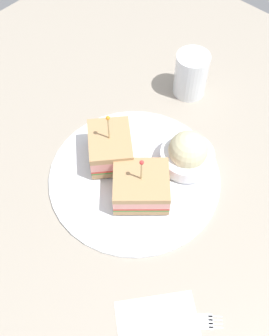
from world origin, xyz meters
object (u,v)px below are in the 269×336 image
Objects in this scene: plate at (135,176)px; coleslaw_bowl at (188,153)px; sandwich_half_back at (111,147)px; napkin at (159,333)px; fork at (188,321)px; drink_glass at (191,76)px; sandwich_half_front at (141,186)px.

coleslaw_bowl is at bearing 149.15° from plate.
napkin is (16.81, 25.58, -3.56)cm from sandwich_half_back.
plate is at bearing -120.29° from fork.
fork is (35.45, 27.75, -3.85)cm from drink_glass.
sandwich_half_front is 1.14× the size of fork.
plate reaches higher than fork.
coleslaw_bowl is at bearing -148.78° from napkin.
drink_glass reaches higher than coleslaw_bowl.
drink_glass is (-24.76, -9.25, 0.71)cm from sandwich_half_front.
napkin is at bearing 48.64° from sandwich_half_front.
sandwich_half_front reaches higher than coleslaw_bowl.
drink_glass is 0.78× the size of napkin.
drink_glass is at bearing -143.43° from coleslaw_bowl.
drink_glass reaches higher than fork.
drink_glass is (-14.53, -10.78, 0.59)cm from coleslaw_bowl.
napkin is at bearing 50.08° from plate.
fork is (20.92, 16.97, -3.26)cm from coleslaw_bowl.
sandwich_half_front reaches higher than plate.
sandwich_half_front is 10.35cm from coleslaw_bowl.
fork reaches higher than napkin.
sandwich_half_front is 1.05× the size of napkin.
sandwich_half_front is at bearing 58.20° from plate.
sandwich_half_front is 22.31cm from napkin.
plate reaches higher than napkin.
fork is at bearing 59.99° from sandwich_half_front.
sandwich_half_back is 1.07× the size of fork.
sandwich_half_back is at bearing -52.74° from coleslaw_bowl.
drink_glass is at bearing -146.73° from napkin.
napkin is (39.35, 25.82, -3.95)cm from drink_glass.
sandwich_half_back is 30.81cm from napkin.
sandwich_half_back is at bearing 0.62° from drink_glass.
plate is 6.49cm from sandwich_half_back.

